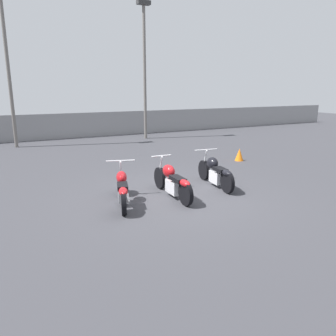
{
  "coord_description": "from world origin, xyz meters",
  "views": [
    {
      "loc": [
        -3.96,
        -7.13,
        2.74
      ],
      "look_at": [
        0.0,
        0.49,
        0.65
      ],
      "focal_mm": 35.0,
      "sensor_mm": 36.0,
      "label": 1
    }
  ],
  "objects_px": {
    "light_pole_right": "(4,33)",
    "motorcycle_slot_1": "(173,181)",
    "light_pole_left": "(144,60)",
    "traffic_cone_near": "(239,155)",
    "motorcycle_slot_0": "(122,188)",
    "motorcycle_slot_2": "(216,172)"
  },
  "relations": [
    {
      "from": "light_pole_right",
      "to": "motorcycle_slot_2",
      "type": "height_order",
      "value": "light_pole_right"
    },
    {
      "from": "traffic_cone_near",
      "to": "motorcycle_slot_1",
      "type": "bearing_deg",
      "value": -148.74
    },
    {
      "from": "motorcycle_slot_1",
      "to": "motorcycle_slot_2",
      "type": "relative_size",
      "value": 1.06
    },
    {
      "from": "motorcycle_slot_2",
      "to": "motorcycle_slot_0",
      "type": "bearing_deg",
      "value": -168.5
    },
    {
      "from": "light_pole_left",
      "to": "traffic_cone_near",
      "type": "distance_m",
      "value": 8.18
    },
    {
      "from": "motorcycle_slot_1",
      "to": "motorcycle_slot_0",
      "type": "bearing_deg",
      "value": 179.69
    },
    {
      "from": "motorcycle_slot_2",
      "to": "traffic_cone_near",
      "type": "relative_size",
      "value": 4.22
    },
    {
      "from": "light_pole_left",
      "to": "motorcycle_slot_1",
      "type": "relative_size",
      "value": 3.35
    },
    {
      "from": "light_pole_right",
      "to": "motorcycle_slot_0",
      "type": "distance_m",
      "value": 11.12
    },
    {
      "from": "light_pole_left",
      "to": "light_pole_right",
      "type": "distance_m",
      "value": 6.71
    },
    {
      "from": "light_pole_right",
      "to": "traffic_cone_near",
      "type": "height_order",
      "value": "light_pole_right"
    },
    {
      "from": "motorcycle_slot_1",
      "to": "traffic_cone_near",
      "type": "relative_size",
      "value": 4.46
    },
    {
      "from": "light_pole_left",
      "to": "motorcycle_slot_2",
      "type": "xyz_separation_m",
      "value": [
        -1.97,
        -9.47,
        -3.83
      ]
    },
    {
      "from": "light_pole_left",
      "to": "traffic_cone_near",
      "type": "relative_size",
      "value": 14.94
    },
    {
      "from": "motorcycle_slot_1",
      "to": "traffic_cone_near",
      "type": "xyz_separation_m",
      "value": [
        4.38,
        2.66,
        -0.18
      ]
    },
    {
      "from": "light_pole_left",
      "to": "motorcycle_slot_0",
      "type": "bearing_deg",
      "value": -116.63
    },
    {
      "from": "light_pole_right",
      "to": "motorcycle_slot_1",
      "type": "distance_m",
      "value": 11.46
    },
    {
      "from": "motorcycle_slot_0",
      "to": "motorcycle_slot_2",
      "type": "distance_m",
      "value": 2.89
    },
    {
      "from": "light_pole_left",
      "to": "motorcycle_slot_1",
      "type": "bearing_deg",
      "value": -109.82
    },
    {
      "from": "motorcycle_slot_0",
      "to": "motorcycle_slot_2",
      "type": "xyz_separation_m",
      "value": [
        2.88,
        0.2,
        0.02
      ]
    },
    {
      "from": "motorcycle_slot_0",
      "to": "motorcycle_slot_1",
      "type": "relative_size",
      "value": 0.93
    },
    {
      "from": "motorcycle_slot_0",
      "to": "traffic_cone_near",
      "type": "xyz_separation_m",
      "value": [
        5.72,
        2.6,
        -0.16
      ]
    }
  ]
}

